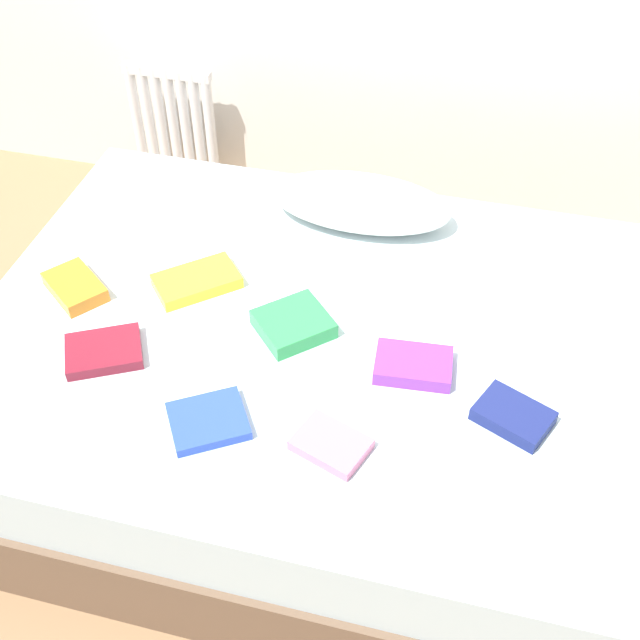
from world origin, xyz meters
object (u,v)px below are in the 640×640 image
object	(u,v)px
textbook_blue	(208,421)
textbook_pink	(331,444)
radiator	(173,121)
textbook_maroon	(104,351)
bed	(316,385)
textbook_green	(293,324)
textbook_orange	(75,287)
textbook_navy	(513,416)
pillow	(361,202)
textbook_yellow	(197,281)
textbook_purple	(413,365)

from	to	relation	value
textbook_blue	textbook_pink	bearing A→B (deg)	-31.30
radiator	textbook_pink	bearing A→B (deg)	-56.11
textbook_maroon	textbook_blue	world-z (taller)	textbook_maroon
bed	textbook_green	world-z (taller)	textbook_green
textbook_orange	textbook_maroon	bearing A→B (deg)	-10.46
textbook_navy	textbook_blue	bearing A→B (deg)	-140.71
bed	textbook_pink	world-z (taller)	textbook_pink
bed	textbook_blue	size ratio (longest dim) A/B	10.51
radiator	textbook_navy	size ratio (longest dim) A/B	2.62
textbook_orange	pillow	bearing A→B (deg)	74.85
bed	textbook_blue	world-z (taller)	textbook_blue
pillow	textbook_orange	size ratio (longest dim) A/B	3.06
textbook_pink	textbook_yellow	world-z (taller)	textbook_yellow
textbook_maroon	pillow	bearing A→B (deg)	27.15
textbook_green	textbook_orange	distance (m)	0.67
pillow	textbook_green	size ratio (longest dim) A/B	3.11
textbook_pink	bed	bearing A→B (deg)	129.36
textbook_pink	textbook_orange	xyz separation A→B (m)	(-0.88, 0.37, 0.01)
bed	textbook_navy	world-z (taller)	textbook_navy
radiator	textbook_orange	size ratio (longest dim) A/B	2.48
radiator	textbook_maroon	distance (m)	1.52
textbook_yellow	bed	bearing A→B (deg)	-52.96
textbook_pink	textbook_blue	xyz separation A→B (m)	(-0.32, -0.00, -0.00)
radiator	textbook_purple	world-z (taller)	radiator
textbook_purple	textbook_green	xyz separation A→B (m)	(-0.35, 0.07, 0.00)
textbook_orange	textbook_yellow	xyz separation A→B (m)	(0.34, 0.12, -0.00)
textbook_pink	textbook_yellow	xyz separation A→B (m)	(-0.53, 0.49, 0.00)
textbook_purple	textbook_green	bearing A→B (deg)	163.98
radiator	textbook_orange	distance (m)	1.26
bed	textbook_maroon	xyz separation A→B (m)	(-0.54, -0.25, 0.27)
textbook_yellow	textbook_maroon	bearing A→B (deg)	-154.57
textbook_maroon	textbook_green	bearing A→B (deg)	-2.60
textbook_green	textbook_yellow	xyz separation A→B (m)	(-0.33, 0.11, -0.01)
textbook_purple	textbook_orange	world-z (taller)	textbook_orange
bed	textbook_green	bearing A→B (deg)	-152.52
textbook_maroon	textbook_navy	distance (m)	1.11
textbook_purple	textbook_navy	distance (m)	0.30
textbook_maroon	textbook_blue	distance (m)	0.39
bed	textbook_maroon	distance (m)	0.65
pillow	textbook_yellow	size ratio (longest dim) A/B	2.43
bed	textbook_orange	bearing A→B (deg)	-177.27
textbook_pink	textbook_yellow	size ratio (longest dim) A/B	0.72
textbook_green	textbook_purple	bearing A→B (deg)	-54.63
pillow	radiator	bearing A→B (deg)	144.70
textbook_blue	radiator	bearing A→B (deg)	83.15
pillow	textbook_purple	size ratio (longest dim) A/B	2.89
textbook_purple	pillow	bearing A→B (deg)	109.39
bed	textbook_green	size ratio (longest dim) A/B	10.47
pillow	textbook_orange	world-z (taller)	pillow
textbook_maroon	textbook_navy	xyz separation A→B (m)	(1.11, 0.05, 0.00)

